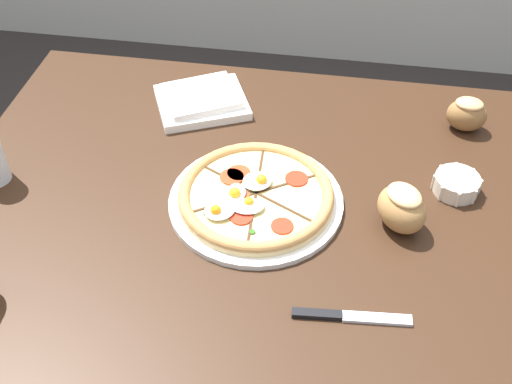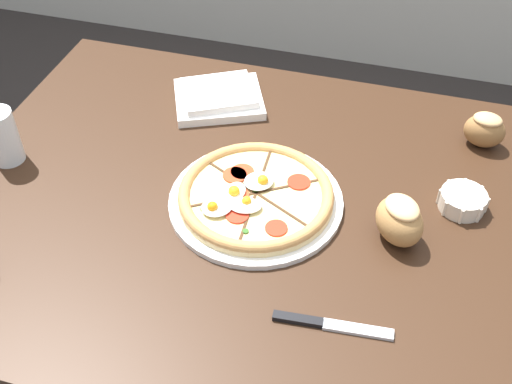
# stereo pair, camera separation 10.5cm
# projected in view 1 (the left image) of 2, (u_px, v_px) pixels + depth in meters

# --- Properties ---
(dining_table) EXTENTS (1.16, 0.95, 0.74)m
(dining_table) POSITION_uv_depth(u_px,v_px,m) (238.00, 237.00, 1.32)
(dining_table) COLOR #331E11
(dining_table) RESTS_ON ground_plane
(pizza) EXTENTS (0.34, 0.34, 0.05)m
(pizza) POSITION_uv_depth(u_px,v_px,m) (256.00, 196.00, 1.23)
(pizza) COLOR white
(pizza) RESTS_ON dining_table
(ramekin_bowl) EXTENTS (0.10, 0.10, 0.04)m
(ramekin_bowl) POSITION_uv_depth(u_px,v_px,m) (457.00, 184.00, 1.26)
(ramekin_bowl) COLOR silver
(ramekin_bowl) RESTS_ON dining_table
(napkin_folded) EXTENTS (0.25, 0.23, 0.04)m
(napkin_folded) POSITION_uv_depth(u_px,v_px,m) (202.00, 100.00, 1.47)
(napkin_folded) COLOR white
(napkin_folded) RESTS_ON dining_table
(bread_piece_near) EXTENTS (0.09, 0.07, 0.08)m
(bread_piece_near) POSITION_uv_depth(u_px,v_px,m) (467.00, 114.00, 1.39)
(bread_piece_near) COLOR olive
(bread_piece_near) RESTS_ON dining_table
(bread_piece_mid) EXTENTS (0.12, 0.13, 0.09)m
(bread_piece_mid) POSITION_uv_depth(u_px,v_px,m) (402.00, 208.00, 1.17)
(bread_piece_mid) COLOR #B27F47
(bread_piece_mid) RESTS_ON dining_table
(knife_main) EXTENTS (0.20, 0.03, 0.01)m
(knife_main) POSITION_uv_depth(u_px,v_px,m) (350.00, 317.00, 1.05)
(knife_main) COLOR silver
(knife_main) RESTS_ON dining_table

